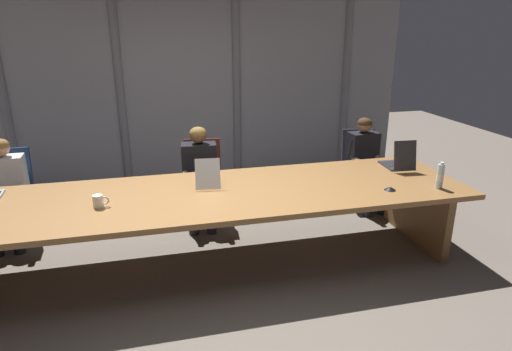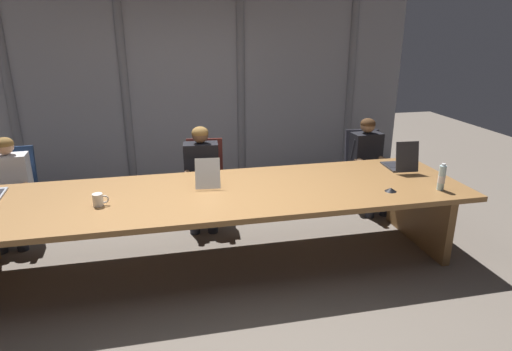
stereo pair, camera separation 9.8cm
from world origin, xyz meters
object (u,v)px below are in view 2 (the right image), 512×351
object	(u,v)px
laptop_center	(400,163)
person_left_end	(9,185)
office_chair_left_mid	(205,190)
person_left_mid	(202,171)
person_center	(369,160)
laptop_left_mid	(208,178)
office_chair_center	(363,177)
office_chair_left_end	(16,204)
conference_mic_left_side	(391,190)
coffee_mug_far	(98,200)
water_bottle_primary	(442,178)

from	to	relation	value
laptop_center	person_left_end	bearing A→B (deg)	84.35
laptop_center	office_chair_left_mid	distance (m)	2.25
person_left_mid	person_center	xyz separation A→B (m)	(2.07, -0.00, -0.00)
laptop_left_mid	office_chair_left_mid	distance (m)	0.97
office_chair_center	person_center	xyz separation A→B (m)	(-0.03, -0.16, 0.29)
office_chair_left_end	person_left_mid	world-z (taller)	person_left_mid
office_chair_left_mid	office_chair_center	distance (m)	2.04
person_left_mid	conference_mic_left_side	distance (m)	2.10
person_left_end	laptop_left_mid	bearing A→B (deg)	68.20
person_center	coffee_mug_far	size ratio (longest dim) A/B	8.36
laptop_left_mid	office_chair_left_end	world-z (taller)	laptop_left_mid
office_chair_left_end	conference_mic_left_side	size ratio (longest dim) A/B	8.64
person_left_end	person_left_mid	bearing A→B (deg)	87.32
laptop_center	person_center	distance (m)	0.72
water_bottle_primary	office_chair_center	bearing A→B (deg)	90.91
person_center	conference_mic_left_side	bearing A→B (deg)	-22.24
person_left_end	coffee_mug_far	world-z (taller)	person_left_end
person_center	office_chair_center	bearing A→B (deg)	166.34
laptop_left_mid	laptop_center	bearing A→B (deg)	-83.97
office_chair_center	conference_mic_left_side	world-z (taller)	office_chair_center
office_chair_left_mid	person_left_mid	xyz separation A→B (m)	(-0.05, -0.16, 0.30)
laptop_left_mid	office_chair_center	size ratio (longest dim) A/B	0.51
office_chair_center	conference_mic_left_side	bearing A→B (deg)	-8.65
person_left_mid	coffee_mug_far	xyz separation A→B (m)	(-0.98, -1.07, 0.15)
laptop_center	person_center	world-z (taller)	person_center
office_chair_left_mid	conference_mic_left_side	world-z (taller)	office_chair_left_mid
office_chair_center	conference_mic_left_side	distance (m)	1.58
person_left_end	conference_mic_left_side	xyz separation A→B (m)	(3.66, -1.30, 0.13)
office_chair_left_mid	conference_mic_left_side	distance (m)	2.20
office_chair_left_mid	person_center	bearing A→B (deg)	93.05
office_chair_left_end	conference_mic_left_side	bearing A→B (deg)	67.52
laptop_left_mid	person_left_mid	world-z (taller)	person_left_mid
office_chair_left_mid	person_left_end	bearing A→B (deg)	-77.95
laptop_left_mid	coffee_mug_far	size ratio (longest dim) A/B	3.48
office_chair_left_end	office_chair_left_mid	size ratio (longest dim) A/B	1.02
water_bottle_primary	person_center	bearing A→B (deg)	92.18
laptop_center	person_center	bearing A→B (deg)	4.48
laptop_left_mid	water_bottle_primary	bearing A→B (deg)	-101.03
person_left_mid	laptop_center	bearing A→B (deg)	76.22
office_chair_left_mid	person_left_end	distance (m)	2.09
conference_mic_left_side	person_left_mid	bearing A→B (deg)	141.58
laptop_left_mid	person_left_end	size ratio (longest dim) A/B	0.42
laptop_left_mid	office_chair_left_mid	bearing A→B (deg)	2.87
laptop_left_mid	office_chair_center	world-z (taller)	laptop_left_mid
person_left_end	coffee_mug_far	distance (m)	1.49
laptop_left_mid	person_left_end	distance (m)	2.14
person_center	water_bottle_primary	bearing A→B (deg)	-1.85
laptop_center	person_center	size ratio (longest dim) A/B	0.37
office_chair_left_end	person_left_mid	bearing A→B (deg)	84.70
conference_mic_left_side	water_bottle_primary	bearing A→B (deg)	-7.14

